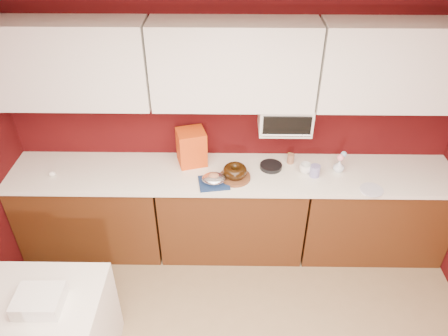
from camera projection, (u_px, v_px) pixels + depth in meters
name	position (u px, v px, depth m)	size (l,w,h in m)	color
ceiling	(238.00, 127.00, 1.39)	(4.00, 4.50, 0.02)	white
wall_back	(233.00, 121.00, 3.94)	(4.00, 0.02, 2.50)	#3E0809
base_cabinet_left	(93.00, 211.00, 4.19)	(1.31, 0.58, 0.86)	#49250E
base_cabinet_center	(232.00, 212.00, 4.17)	(1.31, 0.58, 0.86)	#49250E
base_cabinet_right	(371.00, 213.00, 4.15)	(1.31, 0.58, 0.86)	#49250E
countertop	(232.00, 174.00, 3.91)	(4.00, 0.62, 0.04)	white
upper_cabinet_left	(66.00, 64.00, 3.48)	(1.31, 0.33, 0.70)	white
upper_cabinet_center	(233.00, 65.00, 3.46)	(1.31, 0.33, 0.70)	white
upper_cabinet_right	(402.00, 66.00, 3.44)	(1.31, 0.33, 0.70)	white
toaster_oven	(285.00, 117.00, 3.75)	(0.45, 0.30, 0.25)	white
toaster_oven_door	(287.00, 126.00, 3.62)	(0.40, 0.02, 0.18)	black
toaster_oven_handle	(286.00, 135.00, 3.65)	(0.02, 0.02, 0.42)	silver
cake_base	(235.00, 177.00, 3.82)	(0.27, 0.27, 0.03)	brown
bundt_cake	(235.00, 171.00, 3.78)	(0.21, 0.21, 0.08)	black
navy_towel	(214.00, 183.00, 3.76)	(0.26, 0.22, 0.02)	navy
foil_ham_nest	(214.00, 179.00, 3.73)	(0.20, 0.17, 0.08)	silver
roasted_ham	(214.00, 176.00, 3.72)	(0.10, 0.08, 0.06)	#A56B4B
pandoro_box	(192.00, 147.00, 3.93)	(0.24, 0.22, 0.33)	#B8210C
dark_pan	(271.00, 166.00, 3.94)	(0.20, 0.20, 0.04)	black
coffee_mug	(306.00, 167.00, 3.87)	(0.10, 0.10, 0.11)	white
blue_jar	(315.00, 171.00, 3.82)	(0.09, 0.09, 0.11)	navy
flower_vase	(339.00, 166.00, 3.88)	(0.08, 0.08, 0.12)	silver
flower_pink	(340.00, 157.00, 3.83)	(0.06, 0.06, 0.06)	pink
flower_blue	(344.00, 154.00, 3.83)	(0.05, 0.05, 0.05)	#82B1D0
china_plate	(372.00, 190.00, 3.68)	(0.19, 0.19, 0.01)	silver
amber_bottle	(289.00, 157.00, 4.01)	(0.03, 0.03, 0.09)	olive
paper_cup	(291.00, 159.00, 3.99)	(0.06, 0.06, 0.09)	brown
egg_left	(52.00, 174.00, 3.84)	(0.06, 0.05, 0.05)	white
egg_right	(53.00, 174.00, 3.84)	(0.05, 0.04, 0.04)	white
newspaper_stack	(39.00, 301.00, 2.89)	(0.31, 0.25, 0.11)	white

